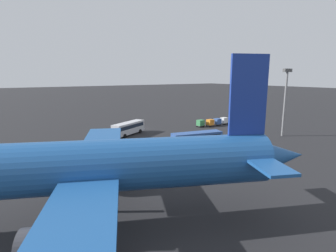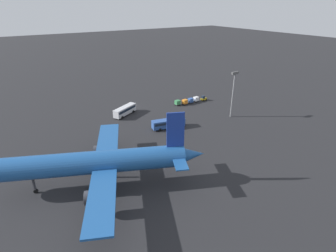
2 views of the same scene
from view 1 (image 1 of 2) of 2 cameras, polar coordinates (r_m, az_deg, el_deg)
ground_plane at (r=74.39m, az=-6.24°, el=-0.54°), size 600.00×600.00×0.00m
airplane at (r=25.96m, az=-19.23°, el=-8.69°), size 44.67×38.63×16.81m
shuttle_bus_near at (r=66.30m, az=-8.60°, el=-0.32°), size 10.24×7.01×3.21m
shuttle_bus_far at (r=55.39m, az=6.31°, el=-2.59°), size 11.18×4.78×3.05m
baggage_tug at (r=84.20m, az=14.07°, el=1.20°), size 2.45×1.71×2.10m
worker_person at (r=74.97m, az=-7.37°, el=0.21°), size 0.38×0.38×1.74m
cargo_cart_white at (r=81.90m, az=12.09°, el=1.20°), size 2.12×1.84×2.06m
cargo_cart_blue at (r=79.72m, az=10.70°, el=0.98°), size 2.12×1.84×2.06m
cargo_cart_orange at (r=77.68m, az=9.18°, el=0.77°), size 2.12×1.84×2.06m
cargo_cart_green at (r=76.45m, az=7.08°, el=0.67°), size 2.12×1.84×2.06m
light_pole at (r=69.44m, az=24.19°, el=6.18°), size 2.80×0.70×16.32m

